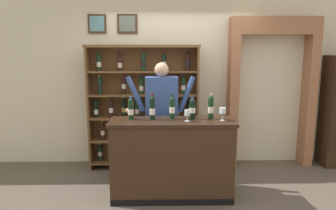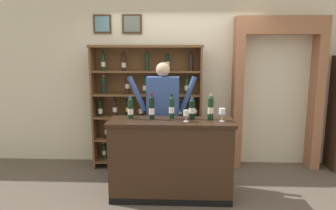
# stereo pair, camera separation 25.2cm
# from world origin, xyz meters

# --- Properties ---
(ground_plane) EXTENTS (14.00, 14.00, 0.02)m
(ground_plane) POSITION_xyz_m (0.00, 0.00, -0.01)
(ground_plane) COLOR brown
(back_wall) EXTENTS (12.00, 0.19, 3.59)m
(back_wall) POSITION_xyz_m (-0.00, 1.41, 1.80)
(back_wall) COLOR beige
(back_wall) RESTS_ON ground
(wine_shelf) EXTENTS (1.76, 0.32, 1.97)m
(wine_shelf) POSITION_xyz_m (-0.55, 1.08, 1.03)
(wine_shelf) COLOR brown
(wine_shelf) RESTS_ON ground
(archway_doorway) EXTENTS (1.40, 0.45, 2.41)m
(archway_doorway) POSITION_xyz_m (1.52, 1.29, 1.37)
(archway_doorway) COLOR #9E6647
(archway_doorway) RESTS_ON ground
(tasting_counter) EXTENTS (1.58, 0.52, 1.03)m
(tasting_counter) POSITION_xyz_m (-0.13, -0.00, 0.52)
(tasting_counter) COLOR #382316
(tasting_counter) RESTS_ON ground
(shopkeeper) EXTENTS (0.99, 0.22, 1.73)m
(shopkeeper) POSITION_xyz_m (-0.26, 0.49, 1.08)
(shopkeeper) COLOR #2D3347
(shopkeeper) RESTS_ON ground
(tasting_bottle_vin_santo) EXTENTS (0.07, 0.07, 0.29)m
(tasting_bottle_vin_santo) POSITION_xyz_m (-0.65, 0.07, 1.17)
(tasting_bottle_vin_santo) COLOR black
(tasting_bottle_vin_santo) RESTS_ON tasting_counter
(tasting_bottle_chianti) EXTENTS (0.07, 0.07, 0.34)m
(tasting_bottle_chianti) POSITION_xyz_m (-0.37, 0.06, 1.18)
(tasting_bottle_chianti) COLOR black
(tasting_bottle_chianti) RESTS_ON tasting_counter
(tasting_bottle_bianco) EXTENTS (0.07, 0.07, 0.32)m
(tasting_bottle_bianco) POSITION_xyz_m (-0.12, 0.09, 1.18)
(tasting_bottle_bianco) COLOR black
(tasting_bottle_bianco) RESTS_ON tasting_counter
(tasting_bottle_prosecco) EXTENTS (0.08, 0.08, 0.28)m
(tasting_bottle_prosecco) POSITION_xyz_m (0.14, 0.08, 1.17)
(tasting_bottle_prosecco) COLOR black
(tasting_bottle_prosecco) RESTS_ON tasting_counter
(tasting_bottle_rosso) EXTENTS (0.07, 0.07, 0.33)m
(tasting_bottle_rosso) POSITION_xyz_m (0.37, 0.08, 1.19)
(tasting_bottle_rosso) COLOR black
(tasting_bottle_rosso) RESTS_ON tasting_counter
(wine_glass_left) EXTENTS (0.08, 0.08, 0.16)m
(wine_glass_left) POSITION_xyz_m (0.51, -0.03, 1.15)
(wine_glass_left) COLOR silver
(wine_glass_left) RESTS_ON tasting_counter
(wine_glass_right) EXTENTS (0.07, 0.07, 0.15)m
(wine_glass_right) POSITION_xyz_m (0.06, -0.06, 1.13)
(wine_glass_right) COLOR silver
(wine_glass_right) RESTS_ON tasting_counter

